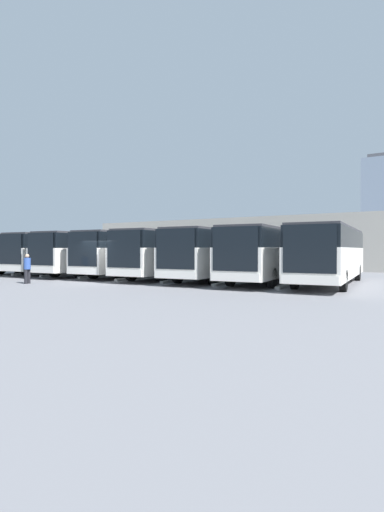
{
  "coord_description": "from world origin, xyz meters",
  "views": [
    {
      "loc": [
        -16.95,
        17.27,
        1.97
      ],
      "look_at": [
        -2.85,
        -6.04,
        1.53
      ],
      "focal_mm": 28.0,
      "sensor_mm": 36.0,
      "label": 1
    }
  ],
  "objects_px": {
    "bus_0": "(330,253)",
    "bus_1": "(271,253)",
    "bus_5": "(102,252)",
    "bus_4": "(139,252)",
    "bus_6": "(73,252)",
    "pedestrian": "(27,268)",
    "bus_2": "(221,252)",
    "bus_3": "(177,252)",
    "bus_7": "(47,252)"
  },
  "relations": [
    {
      "from": "bus_5",
      "to": "bus_7",
      "type": "distance_m",
      "value": 6.87
    },
    {
      "from": "bus_7",
      "to": "pedestrian",
      "type": "distance_m",
      "value": 12.4
    },
    {
      "from": "bus_6",
      "to": "pedestrian",
      "type": "distance_m",
      "value": 10.07
    },
    {
      "from": "bus_2",
      "to": "pedestrian",
      "type": "distance_m",
      "value": 11.8
    },
    {
      "from": "bus_2",
      "to": "bus_5",
      "type": "distance_m",
      "value": 10.29
    },
    {
      "from": "bus_1",
      "to": "bus_5",
      "type": "bearing_deg",
      "value": -3.32
    },
    {
      "from": "bus_6",
      "to": "bus_7",
      "type": "relative_size",
      "value": 1.0
    },
    {
      "from": "bus_0",
      "to": "pedestrian",
      "type": "bearing_deg",
      "value": 25.5
    },
    {
      "from": "bus_4",
      "to": "bus_7",
      "type": "relative_size",
      "value": 1.0
    },
    {
      "from": "bus_5",
      "to": "pedestrian",
      "type": "relative_size",
      "value": 7.16
    },
    {
      "from": "bus_5",
      "to": "bus_7",
      "type": "xyz_separation_m",
      "value": [
        6.86,
        -0.34,
        0.0
      ]
    },
    {
      "from": "bus_6",
      "to": "bus_0",
      "type": "bearing_deg",
      "value": 176.39
    },
    {
      "from": "pedestrian",
      "to": "bus_1",
      "type": "bearing_deg",
      "value": -62.34
    },
    {
      "from": "bus_4",
      "to": "bus_5",
      "type": "height_order",
      "value": "same"
    },
    {
      "from": "bus_5",
      "to": "pedestrian",
      "type": "bearing_deg",
      "value": 100.32
    },
    {
      "from": "bus_3",
      "to": "bus_4",
      "type": "bearing_deg",
      "value": -6.79
    },
    {
      "from": "bus_1",
      "to": "bus_5",
      "type": "relative_size",
      "value": 1.0
    },
    {
      "from": "bus_3",
      "to": "bus_5",
      "type": "xyz_separation_m",
      "value": [
        6.86,
        0.17,
        0.0
      ]
    },
    {
      "from": "bus_3",
      "to": "bus_4",
      "type": "relative_size",
      "value": 1.0
    },
    {
      "from": "bus_0",
      "to": "bus_5",
      "type": "height_order",
      "value": "same"
    },
    {
      "from": "bus_2",
      "to": "bus_3",
      "type": "height_order",
      "value": "same"
    },
    {
      "from": "bus_3",
      "to": "pedestrian",
      "type": "xyz_separation_m",
      "value": [
        4.78,
        8.38,
        -0.86
      ]
    },
    {
      "from": "bus_0",
      "to": "bus_5",
      "type": "distance_m",
      "value": 17.15
    },
    {
      "from": "bus_4",
      "to": "bus_3",
      "type": "bearing_deg",
      "value": 173.21
    },
    {
      "from": "bus_4",
      "to": "pedestrian",
      "type": "height_order",
      "value": "bus_4"
    },
    {
      "from": "bus_1",
      "to": "bus_6",
      "type": "height_order",
      "value": "same"
    },
    {
      "from": "bus_1",
      "to": "bus_2",
      "type": "height_order",
      "value": "same"
    },
    {
      "from": "bus_2",
      "to": "bus_3",
      "type": "bearing_deg",
      "value": -2.98
    },
    {
      "from": "bus_1",
      "to": "bus_7",
      "type": "height_order",
      "value": "same"
    },
    {
      "from": "bus_2",
      "to": "bus_1",
      "type": "bearing_deg",
      "value": 174.57
    },
    {
      "from": "bus_3",
      "to": "bus_5",
      "type": "height_order",
      "value": "same"
    },
    {
      "from": "bus_5",
      "to": "bus_6",
      "type": "relative_size",
      "value": 1.0
    },
    {
      "from": "bus_3",
      "to": "bus_4",
      "type": "height_order",
      "value": "same"
    },
    {
      "from": "bus_0",
      "to": "bus_1",
      "type": "height_order",
      "value": "same"
    },
    {
      "from": "bus_4",
      "to": "bus_6",
      "type": "relative_size",
      "value": 1.0
    },
    {
      "from": "bus_0",
      "to": "pedestrian",
      "type": "distance_m",
      "value": 17.31
    },
    {
      "from": "bus_4",
      "to": "bus_5",
      "type": "relative_size",
      "value": 1.0
    },
    {
      "from": "bus_0",
      "to": "bus_2",
      "type": "bearing_deg",
      "value": -3.5
    },
    {
      "from": "bus_1",
      "to": "bus_2",
      "type": "relative_size",
      "value": 1.0
    },
    {
      "from": "bus_1",
      "to": "pedestrian",
      "type": "bearing_deg",
      "value": 31.76
    },
    {
      "from": "bus_2",
      "to": "bus_3",
      "type": "distance_m",
      "value": 3.43
    },
    {
      "from": "bus_3",
      "to": "bus_0",
      "type": "bearing_deg",
      "value": 176.67
    },
    {
      "from": "bus_2",
      "to": "bus_6",
      "type": "distance_m",
      "value": 13.72
    },
    {
      "from": "bus_1",
      "to": "bus_4",
      "type": "xyz_separation_m",
      "value": [
        10.29,
        -0.21,
        0.0
      ]
    },
    {
      "from": "bus_7",
      "to": "bus_6",
      "type": "bearing_deg",
      "value": 173.36
    },
    {
      "from": "bus_5",
      "to": "bus_6",
      "type": "xyz_separation_m",
      "value": [
        3.43,
        -0.17,
        0.0
      ]
    },
    {
      "from": "bus_1",
      "to": "pedestrian",
      "type": "distance_m",
      "value": 14.34
    },
    {
      "from": "bus_4",
      "to": "bus_6",
      "type": "xyz_separation_m",
      "value": [
        6.86,
        0.17,
        0.0
      ]
    },
    {
      "from": "bus_0",
      "to": "bus_3",
      "type": "bearing_deg",
      "value": -3.33
    },
    {
      "from": "bus_0",
      "to": "bus_1",
      "type": "bearing_deg",
      "value": -1.56
    }
  ]
}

